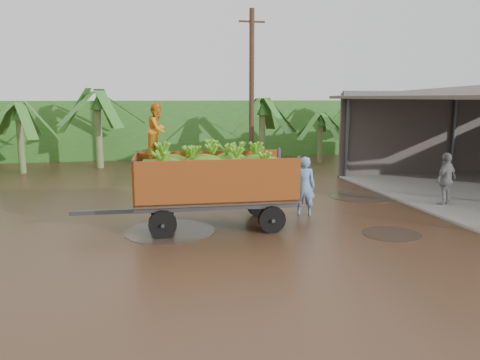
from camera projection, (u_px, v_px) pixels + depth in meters
name	position (u px, v px, depth m)	size (l,w,h in m)	color
ground	(273.00, 211.00, 15.81)	(100.00, 100.00, 0.00)	black
hedge_north	(175.00, 129.00, 30.48)	(22.00, 3.00, 3.60)	#2D661E
banana_trailer	(213.00, 180.00, 13.78)	(6.49, 2.46, 3.64)	#B6531A
man_blue	(304.00, 186.00, 15.17)	(0.71, 0.46, 1.94)	#6888BE
man_grey	(446.00, 180.00, 16.36)	(1.12, 0.47, 1.92)	gray
utility_pole	(252.00, 94.00, 21.68)	(1.20, 0.24, 7.76)	#47301E
banana_plants	(107.00, 142.00, 20.08)	(24.53, 21.01, 4.31)	#2D661E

